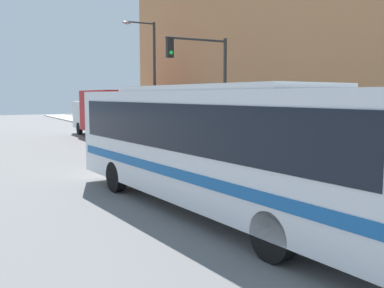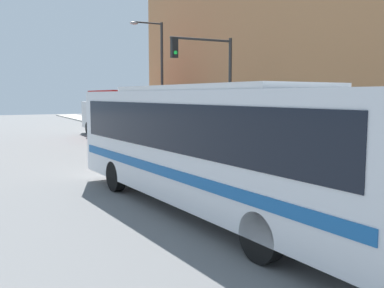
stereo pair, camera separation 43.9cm
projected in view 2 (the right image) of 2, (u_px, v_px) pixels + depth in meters
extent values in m
plane|color=slate|center=(274.00, 222.00, 9.85)|extent=(120.00, 120.00, 0.00)
cube|color=#B7B2A8|center=(163.00, 135.00, 30.18)|extent=(2.74, 70.00, 0.13)
cube|color=#B27A4C|center=(271.00, 54.00, 25.84)|extent=(6.00, 25.06, 10.79)
cube|color=silver|center=(212.00, 145.00, 10.45)|extent=(3.47, 11.44, 2.62)
cube|color=black|center=(212.00, 125.00, 10.40)|extent=(3.43, 10.54, 1.08)
cube|color=#19599E|center=(212.00, 168.00, 10.52)|extent=(3.47, 10.99, 0.24)
cube|color=silver|center=(212.00, 89.00, 10.30)|extent=(2.82, 6.37, 0.16)
cylinder|color=black|center=(178.00, 169.00, 14.11)|extent=(0.36, 0.94, 0.92)
cylinder|color=black|center=(116.00, 176.00, 12.94)|extent=(0.36, 0.94, 0.92)
cylinder|color=black|center=(345.00, 217.00, 8.57)|extent=(0.36, 0.94, 0.92)
cylinder|color=black|center=(261.00, 237.00, 7.41)|extent=(0.36, 0.94, 0.92)
cube|color=#B21919|center=(116.00, 111.00, 28.73)|extent=(2.22, 6.08, 2.76)
cube|color=silver|center=(99.00, 115.00, 32.50)|extent=(2.11, 2.36, 1.96)
cylinder|color=black|center=(88.00, 128.00, 31.80)|extent=(0.25, 0.90, 0.90)
cylinder|color=black|center=(107.00, 133.00, 27.44)|extent=(0.25, 0.90, 0.90)
cylinder|color=#999999|center=(292.00, 159.00, 16.89)|extent=(0.25, 0.25, 0.52)
sphere|color=#999999|center=(292.00, 150.00, 16.85)|extent=(0.23, 0.23, 0.23)
cylinder|color=#999999|center=(294.00, 159.00, 16.77)|extent=(0.11, 0.15, 0.11)
cylinder|color=#2D2D2D|center=(230.00, 95.00, 20.97)|extent=(0.16, 0.16, 5.50)
cylinder|color=#2D2D2D|center=(201.00, 39.00, 19.95)|extent=(3.20, 0.11, 0.11)
cube|color=black|center=(174.00, 48.00, 19.36)|extent=(0.30, 0.24, 0.90)
sphere|color=#19D83F|center=(176.00, 52.00, 19.26)|extent=(0.18, 0.18, 0.18)
cylinder|color=#2D2D2D|center=(236.00, 142.00, 20.43)|extent=(0.06, 0.06, 1.06)
cylinder|color=#4C4C51|center=(236.00, 129.00, 20.36)|extent=(0.14, 0.14, 0.22)
cylinder|color=#2D2D2D|center=(162.00, 80.00, 28.55)|extent=(0.18, 0.18, 7.52)
cylinder|color=#2D2D2D|center=(148.00, 23.00, 27.69)|extent=(1.92, 0.11, 0.11)
ellipsoid|color=gray|center=(134.00, 23.00, 27.27)|extent=(0.56, 0.28, 0.20)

